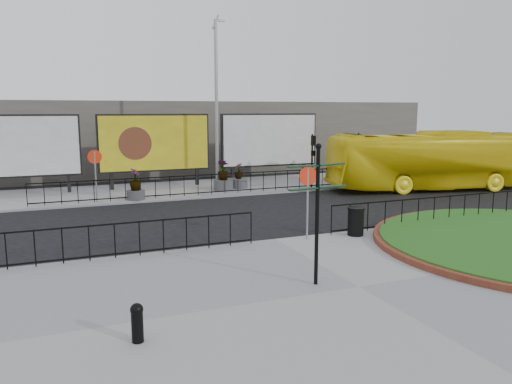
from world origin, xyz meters
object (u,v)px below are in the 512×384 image
lamp_post (217,102)px  planter_b (223,179)px  fingerpost_sign (317,201)px  planter_c (238,180)px  bollard (137,321)px  billboard_mid (155,143)px  bus (432,161)px  planter_a (136,187)px  litter_bin (356,221)px

lamp_post → planter_b: size_ratio=5.58×
fingerpost_sign → planter_c: fingerpost_sign is taller
bollard → planter_c: planter_c is taller
bollard → planter_b: planter_b is taller
billboard_mid → planter_b: 4.42m
bollard → bus: bearing=35.2°
fingerpost_sign → planter_a: 14.09m
litter_bin → planter_c: size_ratio=0.71×
litter_bin → bollard: bearing=-147.4°
litter_bin → lamp_post: bearing=96.4°
litter_bin → planter_c: (-0.06, 11.60, -0.04)m
bus → planter_c: bearing=80.7°
bollard → litter_bin: size_ratio=0.77×
fingerpost_sign → planter_a: size_ratio=2.31×
billboard_mid → lamp_post: 4.23m
litter_bin → planter_a: (-5.98, 10.00, 0.13)m
fingerpost_sign → planter_b: 15.28m
bus → planter_c: 10.87m
planter_b → planter_c: bearing=22.8°
bollard → planter_a: (2.36, 15.33, 0.21)m
planter_a → litter_bin: bearing=-59.1°
litter_bin → planter_a: 11.65m
planter_c → planter_b: bearing=-157.2°
billboard_mid → planter_a: 4.36m
lamp_post → litter_bin: (1.29, -11.60, -4.21)m
billboard_mid → planter_c: bearing=-25.0°
bollard → planter_a: size_ratio=0.50×
fingerpost_sign → planter_b: size_ratio=2.13×
bollard → planter_a: bearing=81.3°
lamp_post → planter_c: bearing=-0.0°
bollard → billboard_mid: bearing=77.9°
planter_b → lamp_post: bearing=113.8°
billboard_mid → fingerpost_sign: billboard_mid is taller
fingerpost_sign → bollard: size_ratio=4.63×
billboard_mid → planter_a: bearing=-115.2°
billboard_mid → bollard: billboard_mid is taller
litter_bin → fingerpost_sign: bearing=-134.0°
billboard_mid → planter_c: 5.09m
billboard_mid → planter_c: billboard_mid is taller
billboard_mid → planter_b: billboard_mid is taller
billboard_mid → bollard: size_ratio=8.12×
bus → planter_a: bearing=93.9°
billboard_mid → planter_c: (4.24, -1.97, -2.02)m
bus → bollard: bearing=137.6°
bollard → planter_c: (8.28, 16.93, 0.04)m
lamp_post → bollard: lamp_post is taller
fingerpost_sign → bollard: (-4.65, -1.51, -1.71)m
bus → litter_bin: bearing=139.7°
fingerpost_sign → planter_a: fingerpost_sign is taller
fingerpost_sign → bollard: 5.18m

